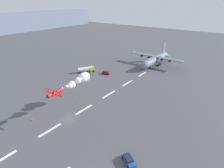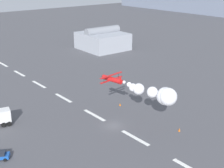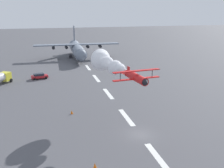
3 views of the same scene
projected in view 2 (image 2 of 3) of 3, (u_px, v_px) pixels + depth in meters
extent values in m
plane|color=#4C4C51|center=(113.00, 126.00, 71.00)|extent=(440.00, 440.00, 0.00)
cube|color=white|center=(3.00, 64.00, 117.66)|extent=(8.00, 0.90, 0.01)
cube|color=white|center=(19.00, 73.00, 107.29)|extent=(8.00, 0.90, 0.01)
cube|color=white|center=(39.00, 84.00, 96.92)|extent=(8.00, 0.90, 0.01)
cube|color=white|center=(63.00, 98.00, 86.56)|extent=(8.00, 0.90, 0.01)
cube|color=white|center=(94.00, 115.00, 76.19)|extent=(8.00, 0.90, 0.01)
cube|color=white|center=(135.00, 138.00, 65.82)|extent=(8.00, 0.90, 0.01)
cylinder|color=red|center=(112.00, 79.00, 70.62)|extent=(5.53, 1.74, 1.08)
cube|color=red|center=(111.00, 80.00, 70.80)|extent=(1.41, 6.86, 0.12)
cube|color=red|center=(111.00, 75.00, 70.42)|extent=(1.41, 6.86, 0.12)
cylinder|color=black|center=(104.00, 80.00, 68.97)|extent=(0.08, 0.08, 1.10)
cylinder|color=black|center=(118.00, 75.00, 72.25)|extent=(0.08, 0.08, 1.10)
cube|color=red|center=(120.00, 80.00, 68.89)|extent=(0.71, 0.19, 1.10)
cube|color=red|center=(120.00, 82.00, 69.02)|extent=(0.84, 2.06, 0.08)
cone|color=black|center=(102.00, 76.00, 72.59)|extent=(0.81, 1.00, 0.92)
sphere|color=white|center=(124.00, 82.00, 68.38)|extent=(0.70, 0.70, 0.70)
sphere|color=white|center=(129.00, 85.00, 67.16)|extent=(1.10, 1.10, 1.10)
sphere|color=white|center=(133.00, 87.00, 66.28)|extent=(1.75, 1.75, 1.75)
sphere|color=white|center=(139.00, 89.00, 65.61)|extent=(2.42, 2.42, 2.42)
sphere|color=white|center=(152.00, 92.00, 63.51)|extent=(2.29, 2.29, 2.29)
sphere|color=white|center=(165.00, 96.00, 61.69)|extent=(3.61, 3.61, 3.61)
sphere|color=white|center=(168.00, 97.00, 60.90)|extent=(3.55, 3.55, 3.55)
cylinder|color=black|center=(4.00, 125.00, 70.16)|extent=(0.61, 1.15, 1.10)
cylinder|color=black|center=(9.00, 124.00, 70.65)|extent=(0.61, 1.15, 1.10)
cylinder|color=black|center=(2.00, 120.00, 72.29)|extent=(0.61, 1.15, 1.10)
cylinder|color=black|center=(8.00, 119.00, 72.77)|extent=(0.61, 1.15, 1.10)
cylinder|color=black|center=(5.00, 160.00, 57.58)|extent=(0.52, 0.66, 0.64)
cylinder|color=black|center=(7.00, 155.00, 59.26)|extent=(0.52, 0.66, 0.64)
cube|color=#9EA3AD|center=(103.00, 41.00, 139.82)|extent=(20.19, 18.64, 7.27)
cylinder|color=gray|center=(103.00, 31.00, 138.28)|extent=(4.22, 17.16, 3.60)
cone|color=orange|center=(120.00, 104.00, 81.46)|extent=(0.44, 0.44, 0.75)
cone|color=orange|center=(179.00, 130.00, 68.41)|extent=(0.44, 0.44, 0.75)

